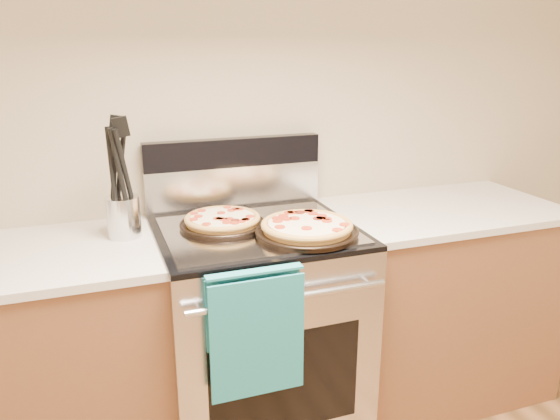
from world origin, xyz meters
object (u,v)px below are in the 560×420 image
object	(u,v)px
range_body	(257,336)
pepperoni_pizza_front	(307,228)
pepperoni_pizza_back	(223,221)
utensil_crock	(124,217)

from	to	relation	value
range_body	pepperoni_pizza_front	distance (m)	0.54
pepperoni_pizza_back	pepperoni_pizza_front	size ratio (longest dim) A/B	0.86
pepperoni_pizza_back	pepperoni_pizza_front	distance (m)	0.33
range_body	pepperoni_pizza_front	bearing A→B (deg)	-44.22
utensil_crock	pepperoni_pizza_front	bearing A→B (deg)	-21.89
range_body	utensil_crock	bearing A→B (deg)	167.51
range_body	pepperoni_pizza_front	xyz separation A→B (m)	(0.15, -0.15, 0.50)
pepperoni_pizza_back	range_body	bearing A→B (deg)	-22.88
range_body	pepperoni_pizza_back	size ratio (longest dim) A/B	2.77
pepperoni_pizza_front	utensil_crock	world-z (taller)	utensil_crock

